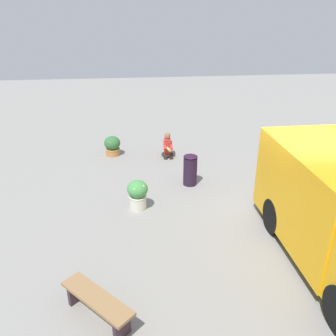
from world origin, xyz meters
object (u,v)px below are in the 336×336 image
Objects in this scene: person_customer at (168,147)px; trash_bin at (190,170)px; planter_flowering_near at (138,194)px; plaza_bench at (97,302)px; planter_flowering_far at (112,146)px.

person_customer is 0.92× the size of trash_bin.
plaza_bench is (3.67, -0.83, -0.10)m from planter_flowering_near.
trash_bin reaches higher than planter_flowering_near.
planter_flowering_near is 1.16× the size of planter_flowering_far.
plaza_bench is at bearing -26.57° from trash_bin.
planter_flowering_far is 0.74× the size of trash_bin.
trash_bin is (2.64, 2.43, 0.12)m from planter_flowering_far.
planter_flowering_near is at bearing 11.43° from planter_flowering_far.
person_customer is at bearing 80.80° from planter_flowering_far.
trash_bin reaches higher than plaza_bench.
person_customer is at bearing 161.48° from planter_flowering_near.
plaza_bench is at bearing -12.77° from planter_flowering_near.
trash_bin is at bearing 127.84° from planter_flowering_near.
planter_flowering_far is 0.52× the size of plaza_bench.
trash_bin is at bearing 42.63° from planter_flowering_far.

